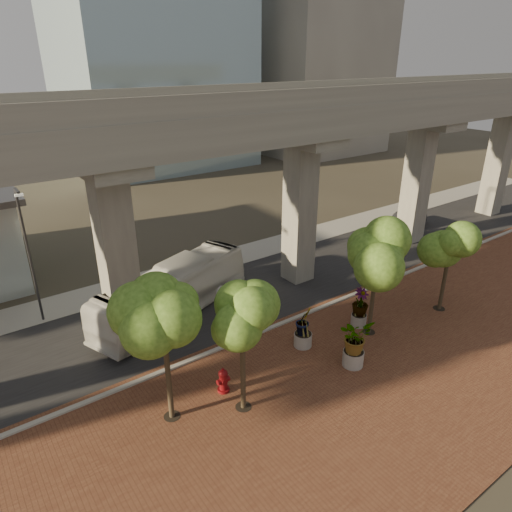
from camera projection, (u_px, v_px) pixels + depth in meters
ground at (240, 318)px, 26.38m from camera, size 160.00×160.00×0.00m
brick_plaza at (340, 393)px, 20.43m from camera, size 70.00×13.00×0.06m
asphalt_road at (222, 303)px, 27.86m from camera, size 90.00×8.00×0.04m
curb_strip at (261, 332)px, 24.86m from camera, size 70.00×0.25×0.16m
far_sidewalk at (181, 272)px, 31.93m from camera, size 90.00×3.00×0.06m
transit_viaduct at (218, 188)px, 24.92m from camera, size 72.00×5.60×12.40m
midrise_block at (315, 69)px, 68.57m from camera, size 18.00×16.00×24.00m
transit_bus at (173, 292)px, 26.14m from camera, size 10.89×6.15×2.98m
parked_car at (408, 219)px, 39.99m from camera, size 4.56×2.21×1.44m
fire_hydrant at (223, 380)px, 20.32m from camera, size 0.61×0.55×1.21m
planter_front at (355, 339)px, 21.67m from camera, size 2.27×2.27×2.50m
planter_right at (360, 304)px, 25.01m from camera, size 2.10×2.10×2.25m
planter_left at (304, 323)px, 23.20m from camera, size 2.08×2.08×2.28m
street_tree_far_west at (163, 317)px, 17.14m from camera, size 3.43×3.43×6.43m
street_tree_near_west at (242, 321)px, 17.87m from camera, size 3.23×3.23×5.80m
street_tree_near_east at (378, 250)px, 22.95m from camera, size 3.79×3.79×6.61m
street_tree_far_east at (451, 246)px, 25.59m from camera, size 3.35×3.35×5.61m
streetlamp_west at (28, 248)px, 24.23m from camera, size 0.38×1.13×7.77m
streetlamp_east at (304, 188)px, 34.07m from camera, size 0.41×1.19×8.24m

